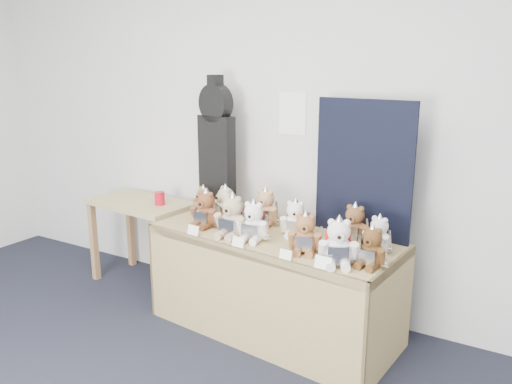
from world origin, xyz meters
The scene contains 22 objects.
room_shell centered at (0.04, 2.49, 1.44)m, with size 6.00×6.00×6.00m.
display_table centered at (0.13, 1.97, 0.54)m, with size 1.73×0.86×0.69m.
side_table centered at (-1.17, 2.18, 0.59)m, with size 0.90×0.56×0.71m.
guitar_case centered at (-0.48, 2.28, 1.19)m, with size 0.32×0.15×1.02m.
navy_board centered at (0.64, 2.30, 1.14)m, with size 0.66×0.02×0.89m, color black.
red_cup centered at (-0.95, 2.17, 0.76)m, with size 0.08×0.08×0.11m, color red.
teddy_front_far_left centered at (-0.35, 1.95, 0.81)m, with size 0.23×0.19×0.29m.
teddy_front_left centered at (-0.08, 1.87, 0.82)m, with size 0.25×0.21×0.31m.
teddy_front_centre centered at (0.08, 1.87, 0.81)m, with size 0.24×0.20×0.29m.
teddy_front_right centered at (0.45, 1.84, 0.80)m, with size 0.23×0.21×0.27m.
teddy_front_far_right centered at (0.69, 1.76, 0.82)m, with size 0.25×0.24×0.30m.
teddy_front_end centered at (0.86, 1.83, 0.80)m, with size 0.21×0.18×0.26m.
teddy_back_left centered at (-0.32, 2.14, 0.81)m, with size 0.23×0.23×0.28m.
teddy_back_centre_left centered at (-0.01, 2.19, 0.81)m, with size 0.24×0.19×0.29m.
teddy_back_centre_right centered at (0.27, 2.09, 0.80)m, with size 0.22×0.21×0.27m.
teddy_back_right centered at (0.65, 2.15, 0.81)m, with size 0.23×0.19×0.28m.
teddy_back_end centered at (0.83, 2.07, 0.79)m, with size 0.20×0.18×0.25m.
teddy_back_far_left centered at (-0.53, 2.17, 0.79)m, with size 0.20×0.19×0.24m.
entry_card_a centered at (-0.31, 1.75, 0.73)m, with size 0.09×0.00×0.07m, color white.
entry_card_b centered at (0.07, 1.71, 0.73)m, with size 0.09×0.00×0.06m, color white.
entry_card_c centered at (0.41, 1.68, 0.73)m, with size 0.08×0.00×0.06m, color white.
entry_card_d centered at (0.65, 1.65, 0.73)m, with size 0.10×0.00×0.07m, color white.
Camera 1 is at (1.62, -0.72, 1.77)m, focal length 35.00 mm.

